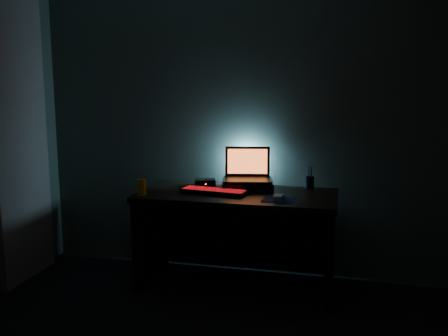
{
  "coord_description": "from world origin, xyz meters",
  "views": [
    {
      "loc": [
        0.75,
        -2.02,
        1.58
      ],
      "look_at": [
        -0.09,
        1.57,
        0.95
      ],
      "focal_mm": 40.0,
      "sensor_mm": 36.0,
      "label": 1
    }
  ],
  "objects_px": {
    "mouse": "(279,197)",
    "router": "(205,183)",
    "laptop": "(247,172)",
    "juice_glass": "(141,187)",
    "pen_cup": "(310,182)",
    "keyboard": "(214,191)"
  },
  "relations": [
    {
      "from": "mouse",
      "to": "laptop",
      "type": "bearing_deg",
      "value": 131.16
    },
    {
      "from": "laptop",
      "to": "juice_glass",
      "type": "bearing_deg",
      "value": -158.28
    },
    {
      "from": "mouse",
      "to": "keyboard",
      "type": "bearing_deg",
      "value": 170.96
    },
    {
      "from": "laptop",
      "to": "pen_cup",
      "type": "xyz_separation_m",
      "value": [
        0.49,
        0.07,
        -0.07
      ]
    },
    {
      "from": "laptop",
      "to": "juice_glass",
      "type": "height_order",
      "value": "laptop"
    },
    {
      "from": "pen_cup",
      "to": "router",
      "type": "xyz_separation_m",
      "value": [
        -0.83,
        -0.1,
        -0.02
      ]
    },
    {
      "from": "keyboard",
      "to": "router",
      "type": "bearing_deg",
      "value": 127.96
    },
    {
      "from": "keyboard",
      "to": "mouse",
      "type": "distance_m",
      "value": 0.52
    },
    {
      "from": "mouse",
      "to": "pen_cup",
      "type": "distance_m",
      "value": 0.49
    },
    {
      "from": "laptop",
      "to": "juice_glass",
      "type": "distance_m",
      "value": 0.86
    },
    {
      "from": "juice_glass",
      "to": "laptop",
      "type": "bearing_deg",
      "value": 32.96
    },
    {
      "from": "keyboard",
      "to": "pen_cup",
      "type": "distance_m",
      "value": 0.78
    },
    {
      "from": "keyboard",
      "to": "mouse",
      "type": "bearing_deg",
      "value": -4.03
    },
    {
      "from": "juice_glass",
      "to": "router",
      "type": "height_order",
      "value": "juice_glass"
    },
    {
      "from": "laptop",
      "to": "pen_cup",
      "type": "relative_size",
      "value": 4.4
    },
    {
      "from": "pen_cup",
      "to": "router",
      "type": "distance_m",
      "value": 0.84
    },
    {
      "from": "keyboard",
      "to": "mouse",
      "type": "height_order",
      "value": "mouse"
    },
    {
      "from": "laptop",
      "to": "pen_cup",
      "type": "distance_m",
      "value": 0.5
    },
    {
      "from": "pen_cup",
      "to": "laptop",
      "type": "bearing_deg",
      "value": -172.22
    },
    {
      "from": "mouse",
      "to": "router",
      "type": "bearing_deg",
      "value": 154.48
    },
    {
      "from": "keyboard",
      "to": "juice_glass",
      "type": "distance_m",
      "value": 0.55
    },
    {
      "from": "pen_cup",
      "to": "keyboard",
      "type": "bearing_deg",
      "value": -153.86
    }
  ]
}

